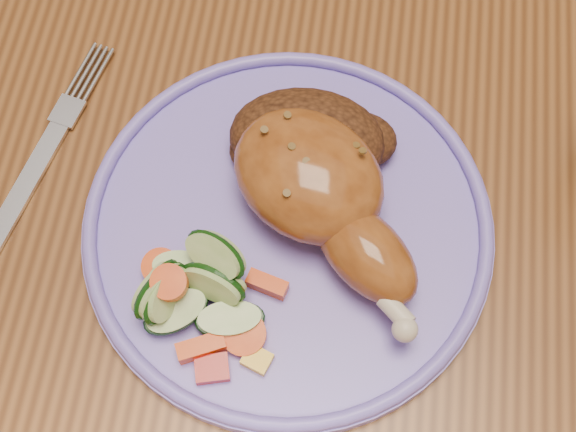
{
  "coord_description": "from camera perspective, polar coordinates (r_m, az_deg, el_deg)",
  "views": [
    {
      "loc": [
        -0.01,
        -0.33,
        1.27
      ],
      "look_at": [
        -0.03,
        -0.11,
        0.78
      ],
      "focal_mm": 50.0,
      "sensor_mm": 36.0,
      "label": 1
    }
  ],
  "objects": [
    {
      "name": "chicken_leg",
      "position": [
        0.53,
        2.44,
        1.59
      ],
      "size": [
        0.16,
        0.17,
        0.06
      ],
      "color": "#995320",
      "rests_on": "plate"
    },
    {
      "name": "dining_table",
      "position": [
        0.69,
        4.13,
        4.56
      ],
      "size": [
        0.9,
        1.4,
        0.75
      ],
      "color": "brown",
      "rests_on": "ground"
    },
    {
      "name": "plate_rim",
      "position": [
        0.55,
        -0.0,
        -0.42
      ],
      "size": [
        0.28,
        0.28,
        0.01
      ],
      "primitive_type": "torus",
      "color": "#7C68DD",
      "rests_on": "plate"
    },
    {
      "name": "fork",
      "position": [
        0.61,
        -17.25,
        3.78
      ],
      "size": [
        0.06,
        0.17,
        0.0
      ],
      "color": "silver",
      "rests_on": "dining_table"
    },
    {
      "name": "rice_pilaf",
      "position": [
        0.56,
        1.6,
        5.4
      ],
      "size": [
        0.12,
        0.08,
        0.05
      ],
      "color": "#4A2712",
      "rests_on": "plate"
    },
    {
      "name": "ground",
      "position": [
        1.31,
        2.19,
        -9.49
      ],
      "size": [
        4.0,
        4.0,
        0.0
      ],
      "primitive_type": "plane",
      "color": "#502E1B",
      "rests_on": "ground"
    },
    {
      "name": "vegetable_pile",
      "position": [
        0.52,
        -6.64,
        -5.45
      ],
      "size": [
        0.1,
        0.11,
        0.05
      ],
      "color": "#A50A05",
      "rests_on": "plate"
    },
    {
      "name": "plate",
      "position": [
        0.56,
        -0.0,
        -0.88
      ],
      "size": [
        0.29,
        0.29,
        0.01
      ],
      "primitive_type": "cylinder",
      "color": "#7C68DD",
      "rests_on": "dining_table"
    }
  ]
}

